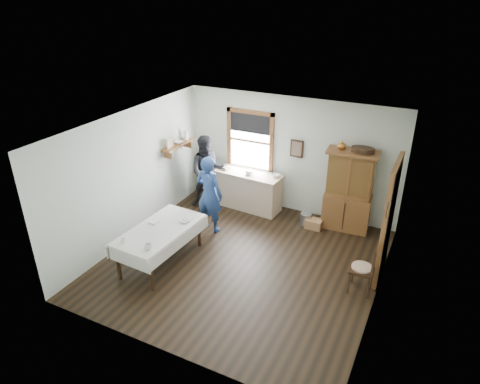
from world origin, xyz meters
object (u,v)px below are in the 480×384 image
Objects in this scene: china_hutch at (349,191)px; pail at (306,219)px; dining_table at (161,245)px; woman_blue at (210,197)px; work_counter at (249,190)px; spindle_chair at (363,267)px; figure_dark at (208,174)px; wicker_basket at (314,224)px.

china_hutch reaches higher than pail.
dining_table is at bearing -128.17° from pail.
work_counter is at bearing -98.07° from woman_blue.
pail is (-1.58, 1.78, -0.36)m from spindle_chair.
work_counter is 1.61× the size of spindle_chair.
figure_dark is at bearing 155.18° from spindle_chair.
pail is at bearing 157.58° from wicker_basket.
dining_table is 3.72m from spindle_chair.
figure_dark is (-3.24, -0.37, -0.09)m from china_hutch.
woman_blue is at bearing 166.58° from spindle_chair.
wicker_basket is at bearing -3.99° from work_counter.
spindle_chair is at bearing -53.20° from figure_dark.
pail is 2.23m from woman_blue.
woman_blue reaches higher than wicker_basket.
dining_table is at bearing -139.64° from china_hutch.
work_counter is 1.54m from pail.
figure_dark is at bearing -177.74° from china_hutch.
pail is (2.04, 2.60, -0.23)m from dining_table.
work_counter is 0.87× the size of china_hutch.
wicker_basket is (-1.37, 1.69, -0.39)m from spindle_chair.
spindle_chair is at bearing -48.39° from pail.
work_counter is 2.82m from dining_table.
china_hutch is 4.06m from dining_table.
wicker_basket is (2.25, 2.51, -0.26)m from dining_table.
dining_table is 1.55m from woman_blue.
work_counter is 0.87× the size of dining_table.
wicker_basket is at bearing -29.74° from figure_dark.
figure_dark is at bearing -157.39° from work_counter.
dining_table is 5.13× the size of wicker_basket.
woman_blue is (-1.81, -1.13, 0.66)m from pail.
work_counter is at bearing 177.32° from china_hutch.
dining_table is at bearing -169.85° from spindle_chair.
work_counter is 1.37m from woman_blue.
china_hutch is at bearing 15.64° from pail.
dining_table is 2.52m from figure_dark.
woman_blue is (-2.02, -1.05, 0.69)m from wicker_basket.
wicker_basket is 0.22× the size of woman_blue.
spindle_chair is 4.34m from figure_dark.
china_hutch is 1.05m from wicker_basket.
work_counter is 1.76m from wicker_basket.
pail is at bearing 51.83° from dining_table.
dining_table is 1.13× the size of figure_dark.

